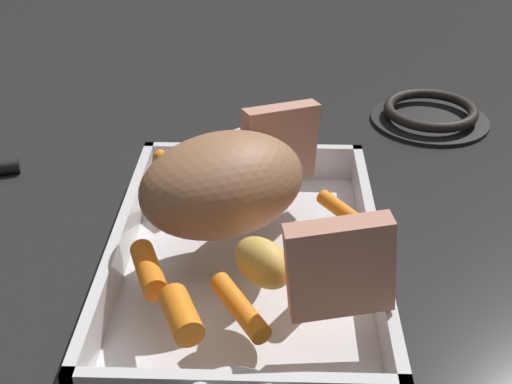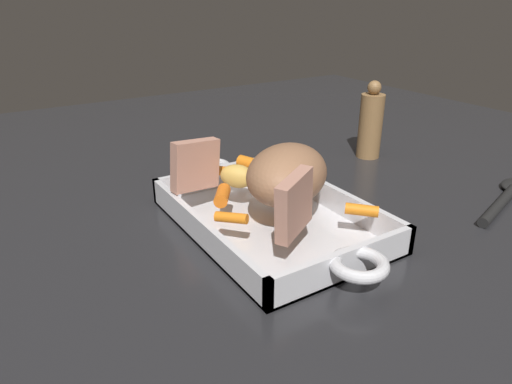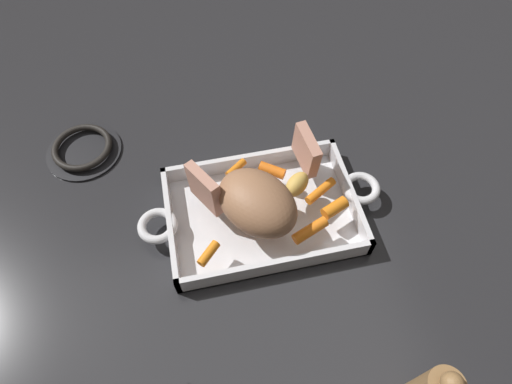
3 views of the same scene
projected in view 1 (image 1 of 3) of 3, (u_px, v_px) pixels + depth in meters
ground_plane at (246, 272)px, 0.63m from camera, size 2.01×2.01×0.00m
roasting_dish at (246, 259)px, 0.62m from camera, size 0.46×0.24×0.04m
pork_roast at (223, 184)px, 0.60m from camera, size 0.18×0.19×0.08m
roast_slice_outer at (340, 268)px, 0.50m from camera, size 0.03×0.09×0.09m
roast_slice_thin at (279, 144)px, 0.67m from camera, size 0.06×0.08×0.08m
baby_carrot_southwest at (236, 307)px, 0.51m from camera, size 0.07×0.05×0.02m
baby_carrot_southeast at (319, 246)px, 0.57m from camera, size 0.05×0.05×0.02m
baby_carrot_short at (339, 208)px, 0.63m from camera, size 0.05×0.04×0.02m
baby_carrot_northwest at (148, 269)px, 0.55m from camera, size 0.07×0.04×0.02m
baby_carrot_northeast at (172, 164)px, 0.70m from camera, size 0.04×0.04×0.02m
baby_carrot_long at (181, 314)px, 0.50m from camera, size 0.05×0.04×0.02m
potato_golden_large at (263, 263)px, 0.54m from camera, size 0.07×0.06×0.04m
stove_burner_rear at (430, 114)px, 0.90m from camera, size 0.15×0.15×0.02m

